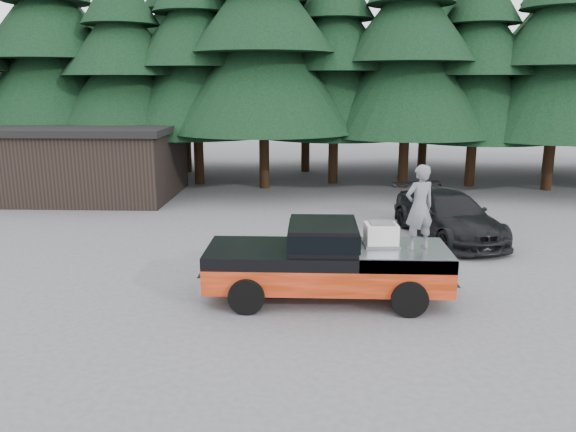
{
  "coord_description": "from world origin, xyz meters",
  "views": [
    {
      "loc": [
        1.35,
        -13.38,
        5.18
      ],
      "look_at": [
        0.79,
        0.0,
        1.99
      ],
      "focal_mm": 35.0,
      "sensor_mm": 36.0,
      "label": 1
    }
  ],
  "objects_px": {
    "pickup_truck": "(327,273)",
    "utility_building": "(87,161)",
    "parked_car": "(448,215)",
    "air_compressor": "(381,235)",
    "man_on_bed": "(419,207)"
  },
  "relations": [
    {
      "from": "man_on_bed",
      "to": "utility_building",
      "type": "xyz_separation_m",
      "value": [
        -12.89,
        12.48,
        -0.68
      ]
    },
    {
      "from": "pickup_truck",
      "to": "parked_car",
      "type": "height_order",
      "value": "parked_car"
    },
    {
      "from": "utility_building",
      "to": "air_compressor",
      "type": "bearing_deg",
      "value": -45.4
    },
    {
      "from": "man_on_bed",
      "to": "utility_building",
      "type": "bearing_deg",
      "value": -66.1
    },
    {
      "from": "parked_car",
      "to": "utility_building",
      "type": "height_order",
      "value": "utility_building"
    },
    {
      "from": "pickup_truck",
      "to": "utility_building",
      "type": "xyz_separation_m",
      "value": [
        -10.75,
        12.39,
        1.0
      ]
    },
    {
      "from": "pickup_truck",
      "to": "utility_building",
      "type": "distance_m",
      "value": 16.43
    },
    {
      "from": "air_compressor",
      "to": "utility_building",
      "type": "xyz_separation_m",
      "value": [
        -12.05,
        12.22,
        0.08
      ]
    },
    {
      "from": "parked_car",
      "to": "utility_building",
      "type": "relative_size",
      "value": 0.64
    },
    {
      "from": "utility_building",
      "to": "pickup_truck",
      "type": "bearing_deg",
      "value": -49.05
    },
    {
      "from": "air_compressor",
      "to": "man_on_bed",
      "type": "xyz_separation_m",
      "value": [
        0.83,
        -0.26,
        0.75
      ]
    },
    {
      "from": "pickup_truck",
      "to": "man_on_bed",
      "type": "distance_m",
      "value": 2.72
    },
    {
      "from": "pickup_truck",
      "to": "utility_building",
      "type": "relative_size",
      "value": 0.71
    },
    {
      "from": "man_on_bed",
      "to": "parked_car",
      "type": "distance_m",
      "value": 6.42
    },
    {
      "from": "pickup_truck",
      "to": "man_on_bed",
      "type": "xyz_separation_m",
      "value": [
        2.14,
        -0.09,
        1.68
      ]
    }
  ]
}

